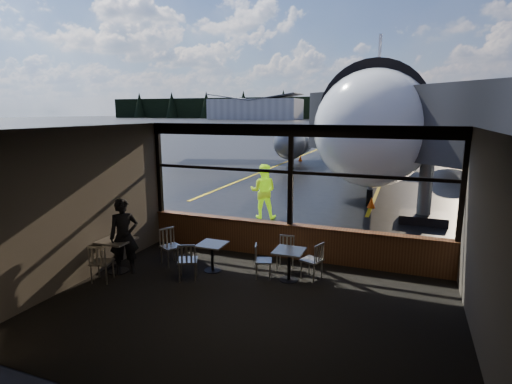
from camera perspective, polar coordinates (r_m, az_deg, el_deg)
The scene contains 33 objects.
ground_plane at distance 129.78m, azimuth 19.90°, elevation 9.03°, with size 520.00×520.00×0.00m, color black.
carpet_floor at distance 8.18m, azimuth -1.33°, elevation -16.28°, with size 8.00×6.00×0.01m, color black.
ceiling at distance 7.25m, azimuth -1.46°, elevation 8.97°, with size 8.00×6.00×0.04m, color #38332D.
wall_left at distance 9.73m, azimuth -23.78°, elevation -1.80°, with size 0.04×6.00×3.50m, color #504940.
wall_right at distance 7.12m, azimuth 30.21°, elevation -7.00°, with size 0.04×6.00×3.50m, color #504940.
wall_back at distance 5.05m, azimuth -14.74°, elevation -13.05°, with size 8.00×0.04×3.50m, color #504940.
window_sill at distance 10.62m, azimuth 4.82°, elevation -7.07°, with size 8.00×0.28×0.90m, color #522D18.
window_header at distance 10.09m, azimuth 5.10°, elevation 8.75°, with size 8.00×0.18×0.30m, color black.
mullion_left at distance 11.90m, azimuth -13.66°, elevation 3.31°, with size 0.12×0.12×2.60m, color black.
mullion_centre at distance 10.21m, azimuth 4.98°, elevation 2.29°, with size 0.12×0.12×2.60m, color black.
mullion_right at distance 9.90m, azimuth 27.53°, elevation 0.76°, with size 0.12×0.12×2.60m, color black.
window_transom at distance 10.19m, azimuth 4.99°, elevation 2.85°, with size 8.00×0.10×0.08m, color black.
airliner at distance 29.74m, azimuth 16.97°, elevation 14.97°, with size 32.25×38.70×11.83m, color white, non-canonical shape.
jet_bridge at distance 15.28m, azimuth 24.10°, elevation 5.55°, with size 9.42×11.52×5.03m, color #2B2B2D, non-canonical shape.
cafe_table_near at distance 9.28m, azimuth 4.73°, elevation -10.40°, with size 0.67×0.67×0.73m, color gray, non-canonical shape.
cafe_table_mid at distance 9.83m, azimuth -6.26°, elevation -9.26°, with size 0.64×0.64×0.70m, color #A19C94, non-canonical shape.
cafe_table_left at distance 10.26m, azimuth -19.16°, elevation -8.60°, with size 0.74×0.74×0.82m, color gray, non-canonical shape.
chair_near_e at distance 9.41m, azimuth 7.96°, elevation -9.66°, with size 0.48×0.48×0.89m, color beige, non-canonical shape.
chair_near_w at distance 9.40m, azimuth 1.06°, elevation -9.83°, with size 0.44×0.44×0.81m, color beige, non-canonical shape.
chair_near_n at distance 9.86m, azimuth 4.19°, elevation -8.74°, with size 0.46×0.46×0.84m, color beige, non-canonical shape.
chair_mid_s at distance 9.40m, azimuth -9.73°, elevation -9.64°, with size 0.50×0.50×0.91m, color beige, non-canonical shape.
chair_mid_w at distance 10.35m, azimuth -12.04°, elevation -7.70°, with size 0.51×0.51×0.93m, color #B0AB9F, non-canonical shape.
chair_left_s at distance 9.82m, azimuth -21.17°, elevation -9.37°, with size 0.50×0.50×0.91m, color beige, non-canonical shape.
passenger at distance 9.96m, azimuth -18.32°, elevation -6.08°, with size 0.67×0.44×1.83m, color black.
ground_crew at distance 14.45m, azimuth 1.04°, elevation 0.12°, with size 0.96×0.74×1.97m, color #BFF219.
cone_nose at distance 16.74m, azimuth 16.15°, elevation -1.44°, with size 0.32×0.32×0.44m, color #ED5A07.
cone_wing at distance 31.68m, azimuth 6.35°, elevation 4.81°, with size 0.31×0.31×0.43m, color #FF4708.
hangar_left at distance 203.18m, azimuth -0.12°, elevation 11.86°, with size 45.00×18.00×11.00m, color silver, non-canonical shape.
hangar_mid at distance 194.72m, azimuth 20.45°, elevation 11.03°, with size 38.00×15.00×10.00m, color silver, non-canonical shape.
fuel_tank_a at distance 194.48m, azimuth 11.38°, elevation 10.93°, with size 8.00×8.00×6.00m, color silver.
fuel_tank_b at distance 193.05m, azimuth 14.35°, elevation 10.80°, with size 8.00×8.00×6.00m, color silver.
fuel_tank_c at distance 192.12m, azimuth 17.36°, elevation 10.64°, with size 8.00×8.00×6.00m, color silver.
treeline at distance 219.73m, azimuth 20.56°, elevation 11.25°, with size 360.00×3.00×12.00m, color black.
Camera 1 is at (2.75, -9.70, 3.80)m, focal length 28.00 mm.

